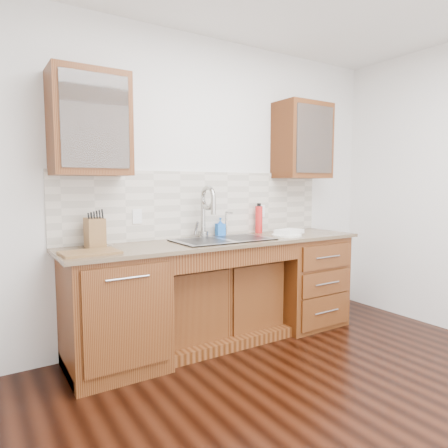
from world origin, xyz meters
TOP-DOWN VIEW (x-y plane):
  - ground at (0.00, 0.00)m, footprint 4.00×3.50m
  - wall_back at (0.00, 1.80)m, footprint 4.00×0.10m
  - base_cabinet_left at (-0.95, 1.44)m, footprint 0.70×0.62m
  - base_cabinet_center at (0.00, 1.53)m, footprint 1.20×0.44m
  - base_cabinet_right at (0.95, 1.44)m, footprint 0.70×0.62m
  - countertop at (0.00, 1.43)m, footprint 2.70×0.65m
  - backsplash at (0.00, 1.74)m, footprint 2.70×0.02m
  - sink at (0.00, 1.41)m, footprint 0.84×0.46m
  - faucet at (-0.07, 1.64)m, footprint 0.04×0.04m
  - filter_tap at (0.18, 1.65)m, footprint 0.02×0.02m
  - upper_cabinet_left at (-1.05, 1.58)m, footprint 0.55×0.34m
  - upper_cabinet_right at (1.05, 1.58)m, footprint 0.55×0.34m
  - outlet_left at (-0.65, 1.73)m, footprint 0.08×0.01m
  - outlet_right at (0.65, 1.73)m, footprint 0.08×0.01m
  - soap_bottle at (0.13, 1.66)m, footprint 0.09×0.09m
  - water_bottle at (0.57, 1.66)m, footprint 0.08×0.08m
  - plate at (0.65, 1.33)m, footprint 0.32×0.32m
  - dish_towel at (0.71, 1.37)m, footprint 0.29×0.24m
  - knife_block at (-1.04, 1.57)m, footprint 0.13×0.21m
  - cutting_board at (-1.14, 1.33)m, footprint 0.39×0.28m
  - cup_left_a at (-1.13, 1.58)m, footprint 0.15×0.15m
  - cup_left_b at (-0.97, 1.58)m, footprint 0.10×0.10m
  - cup_right_a at (0.93, 1.58)m, footprint 0.14×0.14m
  - cup_right_b at (1.21, 1.58)m, footprint 0.12×0.12m

SIDE VIEW (x-z plane):
  - ground at x=0.00m, z-range -0.10..0.00m
  - base_cabinet_center at x=0.00m, z-range 0.00..0.70m
  - base_cabinet_left at x=-0.95m, z-range 0.00..0.88m
  - base_cabinet_right at x=0.95m, z-range 0.00..0.88m
  - sink at x=0.00m, z-range 0.73..0.92m
  - countertop at x=0.00m, z-range 0.88..0.91m
  - plate at x=0.65m, z-range 0.91..0.93m
  - cutting_board at x=-1.14m, z-range 0.91..0.93m
  - dish_towel at x=0.71m, z-range 0.93..0.96m
  - soap_bottle at x=0.13m, z-range 0.91..1.08m
  - knife_block at x=-1.04m, z-range 0.91..1.13m
  - filter_tap at x=0.18m, z-range 0.91..1.15m
  - water_bottle at x=0.57m, z-range 0.91..1.17m
  - faucet at x=-0.07m, z-range 0.91..1.31m
  - outlet_left at x=-0.65m, z-range 1.06..1.18m
  - outlet_right at x=0.65m, z-range 1.06..1.18m
  - backsplash at x=0.00m, z-range 0.91..1.50m
  - wall_back at x=0.00m, z-range 0.00..2.70m
  - cup_left_b at x=-0.97m, z-range 1.72..1.81m
  - cup_left_a at x=-1.13m, z-range 1.72..1.82m
  - cup_right_b at x=1.21m, z-range 1.72..1.82m
  - cup_right_a at x=0.93m, z-range 1.72..1.83m
  - upper_cabinet_left at x=-1.05m, z-range 1.45..2.20m
  - upper_cabinet_right at x=1.05m, z-range 1.45..2.20m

